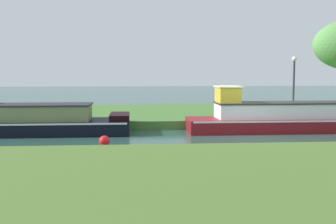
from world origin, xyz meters
The scene contains 7 objects.
ground_plane centered at (0.00, 0.00, 0.00)m, with size 120.00×120.00×0.00m, color #2B5148.
riverbank_far centered at (0.00, 7.00, 0.20)m, with size 72.00×10.00×0.40m, color #477532.
maroon_barge centered at (2.23, 1.20, 0.59)m, with size 9.46×2.08×2.03m.
black_narrowboat centered at (-8.99, 1.20, 0.60)m, with size 7.85×2.26×1.81m.
lamp_post centered at (3.32, 3.30, 2.28)m, with size 0.24×0.24×3.00m.
mooring_post_far centered at (-7.70, 2.74, 0.69)m, with size 0.14×0.14×0.57m, color #443028.
channel_buoy centered at (-5.63, -2.03, 0.19)m, with size 0.39×0.39×0.39m, color red.
Camera 1 is at (-4.56, -16.84, 2.64)m, focal length 44.75 mm.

